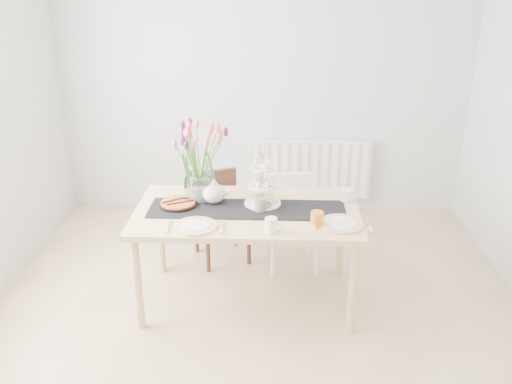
{
  "coord_description": "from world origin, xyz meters",
  "views": [
    {
      "loc": [
        0.14,
        -3.0,
        2.35
      ],
      "look_at": [
        0.0,
        0.46,
        0.91
      ],
      "focal_mm": 38.0,
      "sensor_mm": 36.0,
      "label": 1
    }
  ],
  "objects_px": {
    "teapot": "(214,193)",
    "mug_white": "(271,225)",
    "tart_tin": "(178,204)",
    "mug_grey": "(260,205)",
    "chair_brown": "(219,209)",
    "plate_right": "(341,224)",
    "mug_orange": "(317,219)",
    "cream_jug": "(347,195)",
    "radiator": "(311,169)",
    "cake_stand": "(263,190)",
    "dining_table": "(247,219)",
    "chair_white": "(291,214)",
    "tulip_vase": "(198,150)",
    "plate_left": "(196,226)"
  },
  "relations": [
    {
      "from": "radiator",
      "to": "mug_orange",
      "type": "relative_size",
      "value": 11.97
    },
    {
      "from": "tulip_vase",
      "to": "teapot",
      "type": "bearing_deg",
      "value": -33.29
    },
    {
      "from": "mug_grey",
      "to": "plate_right",
      "type": "height_order",
      "value": "mug_grey"
    },
    {
      "from": "chair_brown",
      "to": "tart_tin",
      "type": "height_order",
      "value": "tart_tin"
    },
    {
      "from": "dining_table",
      "to": "tart_tin",
      "type": "height_order",
      "value": "tart_tin"
    },
    {
      "from": "dining_table",
      "to": "mug_orange",
      "type": "distance_m",
      "value": 0.55
    },
    {
      "from": "teapot",
      "to": "mug_white",
      "type": "distance_m",
      "value": 0.61
    },
    {
      "from": "cream_jug",
      "to": "mug_orange",
      "type": "height_order",
      "value": "mug_orange"
    },
    {
      "from": "cream_jug",
      "to": "mug_white",
      "type": "distance_m",
      "value": 0.76
    },
    {
      "from": "radiator",
      "to": "mug_grey",
      "type": "height_order",
      "value": "mug_grey"
    },
    {
      "from": "tart_tin",
      "to": "mug_grey",
      "type": "distance_m",
      "value": 0.6
    },
    {
      "from": "plate_left",
      "to": "plate_right",
      "type": "distance_m",
      "value": 0.98
    },
    {
      "from": "mug_white",
      "to": "mug_orange",
      "type": "height_order",
      "value": "mug_orange"
    },
    {
      "from": "mug_white",
      "to": "chair_white",
      "type": "bearing_deg",
      "value": 104.9
    },
    {
      "from": "teapot",
      "to": "plate_left",
      "type": "relative_size",
      "value": 0.91
    },
    {
      "from": "tulip_vase",
      "to": "mug_grey",
      "type": "height_order",
      "value": "tulip_vase"
    },
    {
      "from": "plate_right",
      "to": "mug_orange",
      "type": "bearing_deg",
      "value": -174.49
    },
    {
      "from": "mug_white",
      "to": "plate_left",
      "type": "height_order",
      "value": "mug_white"
    },
    {
      "from": "chair_brown",
      "to": "plate_right",
      "type": "xyz_separation_m",
      "value": [
        0.92,
        -0.92,
        0.32
      ]
    },
    {
      "from": "cream_jug",
      "to": "mug_white",
      "type": "xyz_separation_m",
      "value": [
        -0.55,
        -0.52,
        0.0
      ]
    },
    {
      "from": "dining_table",
      "to": "tart_tin",
      "type": "bearing_deg",
      "value": 174.69
    },
    {
      "from": "cream_jug",
      "to": "plate_right",
      "type": "distance_m",
      "value": 0.41
    },
    {
      "from": "chair_brown",
      "to": "teapot",
      "type": "xyz_separation_m",
      "value": [
        0.03,
        -0.59,
        0.4
      ]
    },
    {
      "from": "cream_jug",
      "to": "mug_grey",
      "type": "relative_size",
      "value": 0.93
    },
    {
      "from": "radiator",
      "to": "tulip_vase",
      "type": "relative_size",
      "value": 1.73
    },
    {
      "from": "dining_table",
      "to": "cake_stand",
      "type": "bearing_deg",
      "value": 40.44
    },
    {
      "from": "cream_jug",
      "to": "tart_tin",
      "type": "height_order",
      "value": "cream_jug"
    },
    {
      "from": "radiator",
      "to": "chair_white",
      "type": "distance_m",
      "value": 1.1
    },
    {
      "from": "tulip_vase",
      "to": "teapot",
      "type": "xyz_separation_m",
      "value": [
        0.12,
        -0.08,
        -0.3
      ]
    },
    {
      "from": "mug_white",
      "to": "tulip_vase",
      "type": "bearing_deg",
      "value": 160.57
    },
    {
      "from": "radiator",
      "to": "mug_grey",
      "type": "relative_size",
      "value": 11.76
    },
    {
      "from": "dining_table",
      "to": "chair_white",
      "type": "height_order",
      "value": "chair_white"
    },
    {
      "from": "dining_table",
      "to": "cake_stand",
      "type": "relative_size",
      "value": 4.08
    },
    {
      "from": "mug_white",
      "to": "cream_jug",
      "type": "bearing_deg",
      "value": 67.84
    },
    {
      "from": "plate_right",
      "to": "dining_table",
      "type": "bearing_deg",
      "value": 160.93
    },
    {
      "from": "cake_stand",
      "to": "mug_orange",
      "type": "relative_size",
      "value": 3.91
    },
    {
      "from": "dining_table",
      "to": "cream_jug",
      "type": "distance_m",
      "value": 0.76
    },
    {
      "from": "chair_brown",
      "to": "teapot",
      "type": "height_order",
      "value": "teapot"
    },
    {
      "from": "dining_table",
      "to": "chair_white",
      "type": "xyz_separation_m",
      "value": [
        0.34,
        0.6,
        -0.23
      ]
    },
    {
      "from": "mug_white",
      "to": "plate_left",
      "type": "xyz_separation_m",
      "value": [
        -0.5,
        0.05,
        -0.04
      ]
    },
    {
      "from": "dining_table",
      "to": "teapot",
      "type": "distance_m",
      "value": 0.31
    },
    {
      "from": "teapot",
      "to": "plate_right",
      "type": "xyz_separation_m",
      "value": [
        0.89,
        -0.32,
        -0.07
      ]
    },
    {
      "from": "radiator",
      "to": "chair_white",
      "type": "relative_size",
      "value": 1.56
    },
    {
      "from": "cake_stand",
      "to": "cream_jug",
      "type": "distance_m",
      "value": 0.63
    },
    {
      "from": "radiator",
      "to": "mug_orange",
      "type": "bearing_deg",
      "value": -92.48
    },
    {
      "from": "mug_grey",
      "to": "mug_white",
      "type": "relative_size",
      "value": 1.03
    },
    {
      "from": "radiator",
      "to": "plate_right",
      "type": "relative_size",
      "value": 3.98
    },
    {
      "from": "chair_white",
      "to": "teapot",
      "type": "xyz_separation_m",
      "value": [
        -0.58,
        -0.5,
        0.39
      ]
    },
    {
      "from": "radiator",
      "to": "cake_stand",
      "type": "xyz_separation_m",
      "value": [
        -0.45,
        -1.59,
        0.41
      ]
    },
    {
      "from": "mug_grey",
      "to": "plate_right",
      "type": "bearing_deg",
      "value": -26.03
    }
  ]
}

